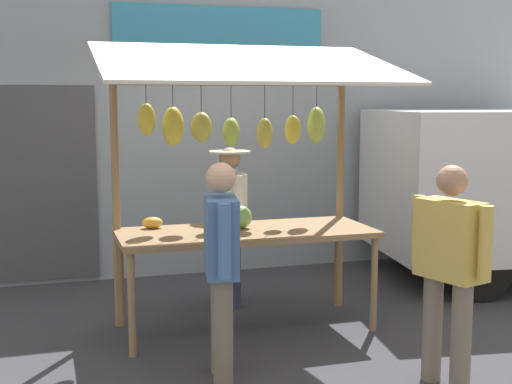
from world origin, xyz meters
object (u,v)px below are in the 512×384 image
Objects in this scene: market_stall at (243,151)px; vendor_with_sunhat at (230,214)px; shopper_in_striped_shirt at (449,261)px; shopper_with_ponytail at (221,257)px.

market_stall is 1.62× the size of vendor_with_sunhat.
market_stall reaches higher than shopper_in_striped_shirt.
vendor_with_sunhat is at bearing -6.95° from shopper_with_ponytail.
vendor_with_sunhat is (-0.06, -0.69, -0.66)m from market_stall.
shopper_with_ponytail is (0.48, 1.09, -0.66)m from market_stall.
shopper_with_ponytail is 1.01× the size of shopper_in_striped_shirt.
shopper_with_ponytail reaches higher than vendor_with_sunhat.
market_stall is 1.60× the size of shopper_in_striped_shirt.
shopper_with_ponytail is at bearing 51.90° from shopper_in_striped_shirt.
shopper_with_ponytail is at bearing -16.54° from vendor_with_sunhat.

